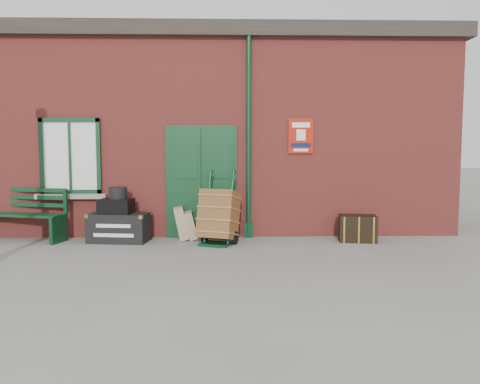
{
  "coord_description": "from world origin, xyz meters",
  "views": [
    {
      "loc": [
        0.23,
        -7.94,
        1.75
      ],
      "look_at": [
        0.46,
        0.6,
        1.0
      ],
      "focal_mm": 35.0,
      "sensor_mm": 36.0,
      "label": 1
    }
  ],
  "objects_px": {
    "houdini_trunk": "(119,227)",
    "porter_trolley": "(219,216)",
    "bench": "(24,213)",
    "dark_trunk": "(357,228)"
  },
  "relations": [
    {
      "from": "bench",
      "to": "dark_trunk",
      "type": "xyz_separation_m",
      "value": [
        6.53,
        -0.29,
        -0.28
      ]
    },
    {
      "from": "bench",
      "to": "houdini_trunk",
      "type": "xyz_separation_m",
      "value": [
        1.91,
        -0.2,
        -0.26
      ]
    },
    {
      "from": "houdini_trunk",
      "to": "dark_trunk",
      "type": "distance_m",
      "value": 4.62
    },
    {
      "from": "houdini_trunk",
      "to": "bench",
      "type": "bearing_deg",
      "value": -178.39
    },
    {
      "from": "houdini_trunk",
      "to": "porter_trolley",
      "type": "bearing_deg",
      "value": -0.63
    },
    {
      "from": "houdini_trunk",
      "to": "porter_trolley",
      "type": "distance_m",
      "value": 1.96
    },
    {
      "from": "bench",
      "to": "dark_trunk",
      "type": "bearing_deg",
      "value": 11.46
    },
    {
      "from": "porter_trolley",
      "to": "bench",
      "type": "bearing_deg",
      "value": -166.3
    },
    {
      "from": "porter_trolley",
      "to": "dark_trunk",
      "type": "xyz_separation_m",
      "value": [
        2.69,
        0.19,
        -0.27
      ]
    },
    {
      "from": "bench",
      "to": "porter_trolley",
      "type": "xyz_separation_m",
      "value": [
        3.84,
        -0.48,
        -0.01
      ]
    }
  ]
}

